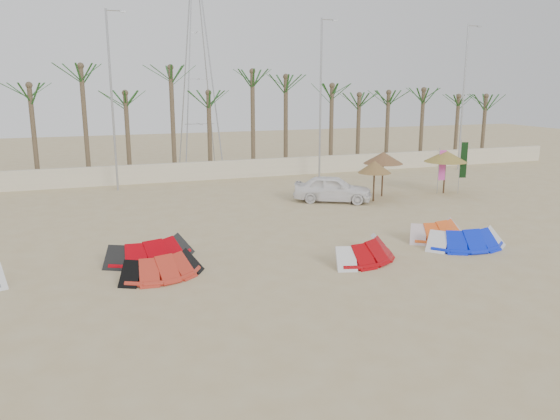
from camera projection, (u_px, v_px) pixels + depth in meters
name	position (u px, v px, depth m)	size (l,w,h in m)	color
ground	(340.00, 285.00, 18.41)	(120.00, 120.00, 0.00)	tan
boundary_wall	(204.00, 171.00, 38.45)	(60.00, 0.30, 1.30)	beige
palm_line	(206.00, 86.00, 38.73)	(52.00, 4.00, 7.70)	brown
lamp_b	(112.00, 98.00, 33.51)	(1.25, 0.14, 11.00)	#A5A8AD
lamp_c	(321.00, 96.00, 38.08)	(1.25, 0.14, 11.00)	#A5A8AD
lamp_d	(464.00, 95.00, 42.01)	(1.25, 0.14, 11.00)	#A5A8AD
pylon	(201.00, 167.00, 44.43)	(3.00, 3.00, 14.00)	#A5A8AD
kite_red_left	(149.00, 248.00, 21.17)	(3.78, 2.38, 0.90)	#B00009
kite_red_mid	(161.00, 264.00, 19.28)	(3.30, 2.20, 0.90)	red
kite_red_right	(362.00, 248.00, 21.11)	(3.68, 2.71, 0.90)	#A1050A
kite_orange	(435.00, 229.00, 23.98)	(3.20, 1.93, 0.90)	#FF5D1D
kite_blue	(462.00, 236.00, 22.75)	(3.55, 1.76, 0.90)	#0922E5
parasol_left	(383.00, 158.00, 32.46)	(2.37, 2.37, 2.69)	#4C331E
parasol_mid	(375.00, 167.00, 31.14)	(1.92, 1.92, 2.36)	#4C331E
parasol_right	(446.00, 156.00, 33.37)	(2.62, 2.62, 2.66)	#4C331E
flag_pink	(441.00, 166.00, 33.44)	(0.45, 0.13, 2.85)	#A5A8AD
flag_green	(462.00, 161.00, 33.39)	(0.44, 0.14, 3.36)	#A5A8AD
car	(333.00, 189.00, 31.32)	(1.79, 4.45, 1.52)	white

